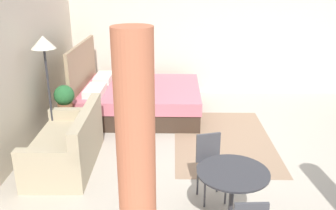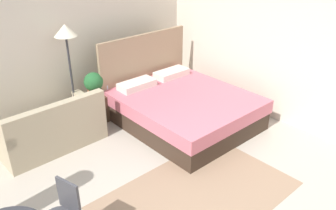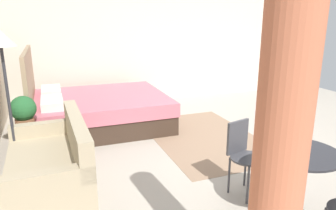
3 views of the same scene
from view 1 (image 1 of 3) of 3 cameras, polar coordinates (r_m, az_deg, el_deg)
The scene contains 13 objects.
ground_plane at distance 5.80m, azimuth 9.01°, elevation -6.95°, with size 8.79×9.25×0.02m, color #B2A899.
wall_back at distance 5.74m, azimuth -22.88°, elevation 5.85°, with size 8.79×0.12×2.69m, color beige.
wall_right at distance 8.15m, azimuth 6.80°, elevation 11.10°, with size 0.12×6.25×2.69m, color beige.
area_rug at distance 6.09m, azimuth 8.63°, elevation -5.41°, with size 2.45×1.59×0.01m, color #93755B.
bed at distance 7.04m, azimuth -4.87°, elevation 1.03°, with size 1.94×2.27×1.38m.
couch at distance 5.36m, azimuth -15.48°, elevation -6.34°, with size 1.56×0.84×0.83m.
nightstand at distance 6.38m, azimuth -15.00°, elevation -2.36°, with size 0.41×0.36×0.48m.
potted_plant at distance 6.14m, azimuth -16.03°, elevation 1.25°, with size 0.33×0.33×0.41m.
vase at distance 6.38m, azimuth -15.16°, elevation 0.63°, with size 0.11×0.11×0.14m.
floor_lamp at distance 5.67m, azimuth -18.89°, elevation 7.78°, with size 0.36×0.36×1.75m.
balcony_table at distance 3.90m, azimuth 10.04°, elevation -12.94°, with size 0.74×0.74×0.71m.
cafe_chair_near_couch at distance 4.41m, azimuth 6.66°, elevation -8.69°, with size 0.46×0.46×0.81m.
curtain_right at distance 2.88m, azimuth -4.95°, elevation -10.68°, with size 0.30×0.30×2.27m.
Camera 1 is at (-5.11, 0.82, 2.61)m, focal length 38.68 mm.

